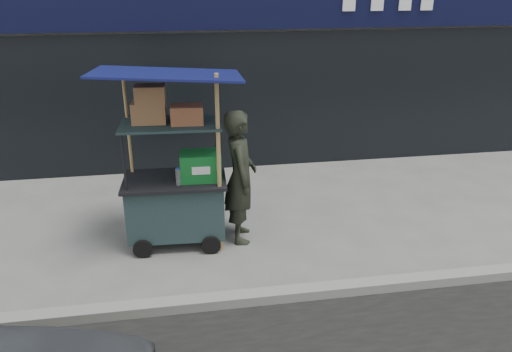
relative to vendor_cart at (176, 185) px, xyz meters
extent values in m
plane|color=#5E5E5A|center=(0.83, -1.28, -0.82)|extent=(80.00, 80.00, 0.00)
cube|color=gray|center=(0.83, -1.48, -0.76)|extent=(80.00, 0.18, 0.12)
cube|color=black|center=(0.83, 2.58, 2.08)|extent=(15.68, 0.06, 0.90)
cube|color=black|center=(0.83, 2.62, 0.38)|extent=(15.68, 0.04, 2.40)
cube|color=#1A2A2C|center=(-0.02, 0.01, -0.31)|extent=(1.25, 0.77, 0.71)
cylinder|color=black|center=(-0.46, -0.35, -0.69)|extent=(0.24, 0.06, 0.24)
cylinder|color=black|center=(0.39, -0.39, -0.69)|extent=(0.24, 0.06, 0.24)
cube|color=black|center=(-0.02, 0.01, 0.06)|extent=(1.33, 0.85, 0.04)
cylinder|color=black|center=(-0.59, -0.27, 0.42)|extent=(0.03, 0.03, 0.76)
cylinder|color=black|center=(0.52, -0.32, 0.42)|extent=(0.03, 0.03, 0.76)
cylinder|color=black|center=(-0.56, 0.34, 0.42)|extent=(0.03, 0.03, 0.76)
cylinder|color=black|center=(0.55, 0.28, 0.42)|extent=(0.03, 0.03, 0.76)
cube|color=#1A2A2C|center=(-0.02, 0.01, 0.80)|extent=(1.25, 0.77, 0.03)
cylinder|color=#A4864A|center=(0.52, -0.32, 0.32)|extent=(0.05, 0.05, 2.28)
cylinder|color=#A4864A|center=(-0.56, 0.34, 0.27)|extent=(0.04, 0.04, 2.17)
cube|color=#0C1146|center=(-0.02, 0.01, 1.41)|extent=(1.77, 1.29, 0.20)
cube|color=#0E5D17|center=(0.32, -0.06, 0.26)|extent=(0.52, 0.38, 0.35)
cylinder|color=silver|center=(0.03, -0.20, 0.19)|extent=(0.07, 0.07, 0.20)
cylinder|color=blue|center=(0.03, -0.20, 0.30)|extent=(0.03, 0.03, 0.02)
cube|color=olive|center=(-0.27, 0.07, 0.94)|extent=(0.42, 0.32, 0.25)
cube|color=#9C6B44|center=(0.18, -0.05, 0.93)|extent=(0.40, 0.30, 0.22)
cube|color=olive|center=(-0.24, 0.05, 1.17)|extent=(0.37, 0.28, 0.20)
imported|color=black|center=(0.82, -0.03, 0.07)|extent=(0.47, 0.67, 1.77)
camera|label=1|loc=(0.05, -5.92, 2.49)|focal=35.00mm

